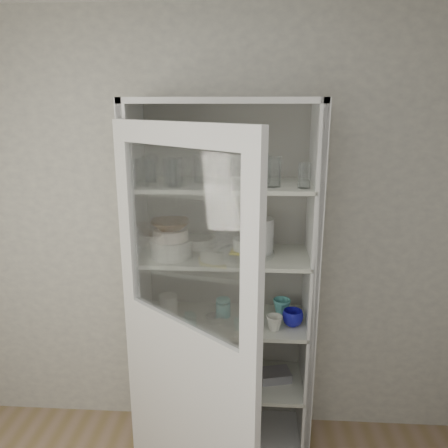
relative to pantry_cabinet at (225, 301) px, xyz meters
The scene contains 36 objects.
wall_back 0.44m from the pantry_cabinet, 140.87° to the left, with size 3.60×0.02×2.60m, color #9A9893.
pantry_cabinet is the anchor object (origin of this frame).
cupboard_door 0.60m from the pantry_cabinet, 105.02° to the right, with size 0.72×0.61×2.00m.
tumbler_0 0.91m from the pantry_cabinet, 155.18° to the right, with size 0.07×0.07×0.14m, color silver.
tumbler_1 0.86m from the pantry_cabinet, 146.34° to the right, with size 0.07×0.07×0.14m, color silver.
tumbler_2 0.85m from the pantry_cabinet, 140.03° to the right, with size 0.07×0.07×0.14m, color silver.
tumbler_3 0.83m from the pantry_cabinet, 51.66° to the right, with size 0.07×0.07×0.14m, color silver.
tumbler_4 0.82m from the pantry_cabinet, 86.61° to the right, with size 0.08×0.08×0.16m, color silver.
tumbler_5 0.85m from the pantry_cabinet, 33.36° to the right, with size 0.08×0.08×0.15m, color silver.
tumbler_6 0.91m from the pantry_cabinet, 25.53° to the right, with size 0.06×0.06×0.13m, color silver.
tumbler_7 0.89m from the pantry_cabinet, behind, with size 0.07×0.07×0.14m, color silver.
tumbler_8 0.88m from the pantry_cabinet, behind, with size 0.06×0.06×0.12m, color silver.
tumbler_9 0.79m from the pantry_cabinet, 101.81° to the right, with size 0.07×0.07×0.14m, color silver.
tumbler_10 0.80m from the pantry_cabinet, 153.96° to the right, with size 0.07×0.07×0.14m, color silver.
tumbler_11 0.82m from the pantry_cabinet, 17.55° to the right, with size 0.07×0.07×0.14m, color silver.
goblet_0 0.90m from the pantry_cabinet, behind, with size 0.07×0.07×0.15m, color silver, non-canonical shape.
goblet_1 0.81m from the pantry_cabinet, 151.75° to the left, with size 0.08×0.08×0.17m, color silver, non-canonical shape.
goblet_2 0.80m from the pantry_cabinet, 91.79° to the left, with size 0.07×0.07×0.16m, color silver, non-canonical shape.
goblet_3 0.84m from the pantry_cabinet, ahead, with size 0.08×0.08×0.18m, color silver, non-canonical shape.
plate_stack_front 0.49m from the pantry_cabinet, 154.07° to the right, with size 0.23×0.23×0.10m, color silver.
plate_stack_back 0.39m from the pantry_cabinet, 158.67° to the left, with size 0.22×0.22×0.06m, color silver.
cream_bowl 0.55m from the pantry_cabinet, 154.07° to the right, with size 0.19×0.19×0.06m, color beige.
terracotta_bowl 0.59m from the pantry_cabinet, 154.07° to the right, with size 0.20×0.20×0.05m, color #41250E.
glass_platter 0.36m from the pantry_cabinet, 31.31° to the right, with size 0.32×0.32×0.02m, color silver.
yellow_trivet 0.37m from the pantry_cabinet, 31.31° to the right, with size 0.16×0.16×0.01m, color gold.
white_ramekin 0.41m from the pantry_cabinet, 31.31° to the right, with size 0.15×0.15×0.06m, color silver.
grey_bowl_stack 0.47m from the pantry_cabinet, 11.94° to the right, with size 0.15×0.15×0.20m, color beige.
mug_blue 0.41m from the pantry_cabinet, 18.10° to the right, with size 0.12×0.12×0.09m, color #101D9B.
mug_teal 0.34m from the pantry_cabinet, ahead, with size 0.10×0.10×0.10m, color teal.
mug_white 0.34m from the pantry_cabinet, 32.95° to the right, with size 0.09×0.09×0.08m, color silver.
teal_jar 0.05m from the pantry_cabinet, 98.09° to the right, with size 0.09×0.09×0.10m.
measuring_cups 0.14m from the pantry_cabinet, 117.56° to the right, with size 0.09×0.09×0.04m, color silver.
white_canister 0.33m from the pantry_cabinet, behind, with size 0.11×0.11×0.13m, color silver.
cream_dish 0.52m from the pantry_cabinet, 159.31° to the right, with size 0.24×0.24×0.07m, color beige.
tin_box 0.55m from the pantry_cabinet, 11.33° to the right, with size 0.18×0.13×0.05m, color #A6A6B5.
tumbler_12 0.84m from the pantry_cabinet, 154.97° to the right, with size 0.07×0.07×0.13m, color silver.
Camera 1 is at (0.35, -1.04, 2.07)m, focal length 35.00 mm.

